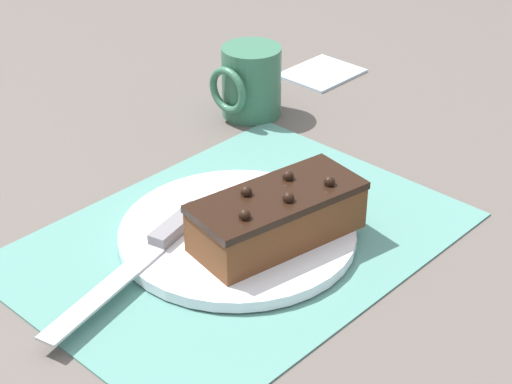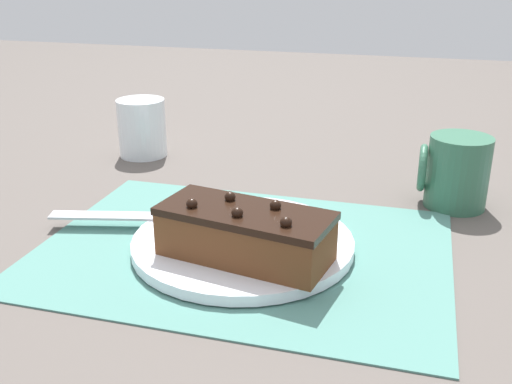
# 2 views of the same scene
# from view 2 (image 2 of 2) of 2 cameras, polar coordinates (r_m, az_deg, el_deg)

# --- Properties ---
(ground_plane) EXTENTS (3.00, 3.00, 0.00)m
(ground_plane) POSITION_cam_2_polar(r_m,az_deg,el_deg) (0.69, -1.25, -5.60)
(ground_plane) COLOR #544C47
(placemat_woven) EXTENTS (0.46, 0.34, 0.00)m
(placemat_woven) POSITION_cam_2_polar(r_m,az_deg,el_deg) (0.69, -1.25, -5.45)
(placemat_woven) COLOR slate
(placemat_woven) RESTS_ON ground_plane
(cake_plate) EXTENTS (0.25, 0.25, 0.01)m
(cake_plate) POSITION_cam_2_polar(r_m,az_deg,el_deg) (0.69, -1.21, -4.70)
(cake_plate) COLOR white
(cake_plate) RESTS_ON placemat_woven
(chocolate_cake) EXTENTS (0.19, 0.11, 0.06)m
(chocolate_cake) POSITION_cam_2_polar(r_m,az_deg,el_deg) (0.63, -1.04, -3.94)
(chocolate_cake) COLOR brown
(chocolate_cake) RESTS_ON cake_plate
(serving_knife) EXTENTS (0.24, 0.08, 0.01)m
(serving_knife) POSITION_cam_2_polar(r_m,az_deg,el_deg) (0.73, -6.95, -2.10)
(serving_knife) COLOR slate
(serving_knife) RESTS_ON cake_plate
(drinking_glass) EXTENTS (0.08, 0.08, 0.10)m
(drinking_glass) POSITION_cam_2_polar(r_m,az_deg,el_deg) (1.02, -10.80, 6.03)
(drinking_glass) COLOR white
(drinking_glass) RESTS_ON ground_plane
(coffee_mug) EXTENTS (0.09, 0.08, 0.10)m
(coffee_mug) POSITION_cam_2_polar(r_m,az_deg,el_deg) (0.83, 18.48, 1.84)
(coffee_mug) COLOR #33664C
(coffee_mug) RESTS_ON ground_plane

